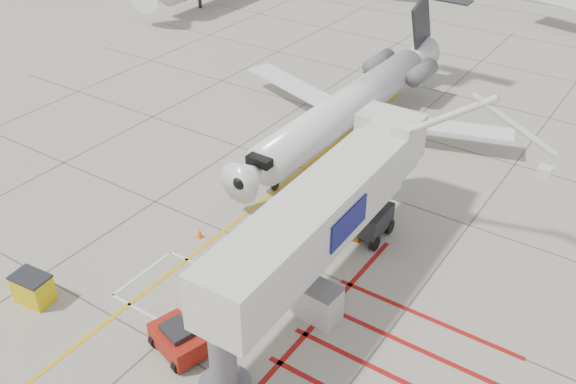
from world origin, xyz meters
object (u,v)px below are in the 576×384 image
Objects in this scene: jet_bridge at (309,234)px; spill_bin at (33,288)px; regional_jet at (333,99)px; pushback_tug at (178,339)px.

jet_bridge is 10.99× the size of spill_bin.
regional_jet is 1.45× the size of jet_bridge.
regional_jet is at bearing 115.41° from jet_bridge.
spill_bin is at bearing -99.97° from regional_jet.
regional_jet reaches higher than pushback_tug.
spill_bin is (-3.86, -20.58, -2.81)m from regional_jet.
jet_bridge is 7.21m from pushback_tug.
pushback_tug is at bearing -77.76° from regional_jet.
regional_jet is 15.88× the size of spill_bin.
jet_bridge reaches higher than spill_bin.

